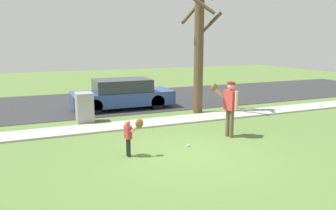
# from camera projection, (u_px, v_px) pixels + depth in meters

# --- Properties ---
(ground_plane) EXTENTS (48.00, 48.00, 0.00)m
(ground_plane) POSITION_uv_depth(u_px,v_px,m) (148.00, 124.00, 11.96)
(ground_plane) COLOR #567538
(sidewalk_strip) EXTENTS (36.00, 1.20, 0.06)m
(sidewalk_strip) POSITION_uv_depth(u_px,v_px,m) (147.00, 123.00, 12.04)
(sidewalk_strip) COLOR #A3A39E
(sidewalk_strip) RESTS_ON ground
(road_surface) EXTENTS (36.00, 6.80, 0.02)m
(road_surface) POSITION_uv_depth(u_px,v_px,m) (115.00, 101.00, 16.58)
(road_surface) COLOR #2D2D30
(road_surface) RESTS_ON ground
(person_adult) EXTENTS (0.77, 0.62, 1.77)m
(person_adult) POSITION_uv_depth(u_px,v_px,m) (229.00, 103.00, 10.20)
(person_adult) COLOR brown
(person_adult) RESTS_ON ground
(person_child) EXTENTS (0.49, 0.37, 1.04)m
(person_child) POSITION_uv_depth(u_px,v_px,m) (131.00, 132.00, 8.51)
(person_child) COLOR black
(person_child) RESTS_ON ground
(baseball) EXTENTS (0.07, 0.07, 0.07)m
(baseball) POSITION_uv_depth(u_px,v_px,m) (188.00, 145.00, 9.44)
(baseball) COLOR white
(baseball) RESTS_ON ground
(utility_cabinet) EXTENTS (0.60, 0.74, 1.15)m
(utility_cabinet) POSITION_uv_depth(u_px,v_px,m) (84.00, 108.00, 12.10)
(utility_cabinet) COLOR gray
(utility_cabinet) RESTS_ON ground
(street_tree_near) EXTENTS (1.85, 1.89, 5.65)m
(street_tree_near) POSITION_uv_depth(u_px,v_px,m) (199.00, 42.00, 13.35)
(street_tree_near) COLOR brown
(street_tree_near) RESTS_ON ground
(parked_wagon_blue) EXTENTS (4.50, 1.80, 1.33)m
(parked_wagon_blue) POSITION_uv_depth(u_px,v_px,m) (122.00, 94.00, 14.69)
(parked_wagon_blue) COLOR #2D478C
(parked_wagon_blue) RESTS_ON road_surface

